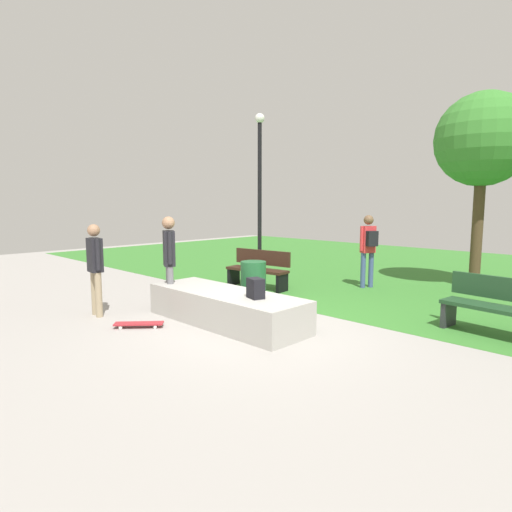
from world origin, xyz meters
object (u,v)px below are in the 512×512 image
at_px(backpack_on_ledge, 256,288).
at_px(skateboard_by_ledge, 139,324).
at_px(concrete_ledge, 226,307).
at_px(trash_bin, 253,284).
at_px(park_bench_near_lamppost, 259,268).
at_px(lamp_post, 260,178).
at_px(skateboard_spare, 184,296).
at_px(park_bench_far_right, 498,306).
at_px(pedestrian_with_backpack, 368,244).
at_px(skater_performing_trick, 95,263).
at_px(skater_watching, 169,256).
at_px(tree_leaning_ash, 483,141).

height_order(backpack_on_ledge, skateboard_by_ledge, backpack_on_ledge).
height_order(concrete_ledge, trash_bin, trash_bin).
height_order(park_bench_near_lamppost, lamp_post, lamp_post).
distance_m(skateboard_spare, trash_bin, 1.64).
relative_size(skateboard_spare, lamp_post, 0.18).
bearing_deg(backpack_on_ledge, lamp_post, -28.41).
height_order(skateboard_spare, lamp_post, lamp_post).
xyz_separation_m(skateboard_by_ledge, park_bench_near_lamppost, (-0.88, 3.77, 0.42)).
relative_size(skateboard_by_ledge, park_bench_far_right, 0.44).
distance_m(concrete_ledge, trash_bin, 1.34).
distance_m(skateboard_by_ledge, pedestrian_with_backpack, 5.80).
distance_m(park_bench_far_right, pedestrian_with_backpack, 3.97).
bearing_deg(concrete_ledge, skateboard_spare, 163.84).
distance_m(concrete_ledge, park_bench_far_right, 4.32).
relative_size(park_bench_near_lamppost, lamp_post, 0.36).
xyz_separation_m(skateboard_by_ledge, lamp_post, (-2.63, 5.63, 2.70)).
xyz_separation_m(skater_performing_trick, skater_watching, (0.69, 1.12, 0.09)).
bearing_deg(concrete_ledge, skateboard_by_ledge, -124.95).
relative_size(park_bench_near_lamppost, pedestrian_with_backpack, 0.94).
bearing_deg(trash_bin, pedestrian_with_backpack, 77.89).
distance_m(backpack_on_ledge, skateboard_by_ledge, 2.06).
distance_m(skateboard_by_ledge, tree_leaning_ash, 8.59).
bearing_deg(pedestrian_with_backpack, skateboard_spare, -119.12).
xyz_separation_m(concrete_ledge, park_bench_near_lamppost, (-1.71, 2.59, 0.21)).
xyz_separation_m(skater_performing_trick, skateboard_by_ledge, (1.21, 0.14, -0.91)).
bearing_deg(skater_performing_trick, skateboard_spare, 88.67).
distance_m(skater_performing_trick, lamp_post, 6.20).
xyz_separation_m(backpack_on_ledge, skater_performing_trick, (-2.76, -1.32, 0.27)).
bearing_deg(lamp_post, skater_watching, -65.54).
bearing_deg(backpack_on_ledge, trash_bin, -25.78).
xyz_separation_m(skater_performing_trick, lamp_post, (-1.42, 5.76, 1.79)).
bearing_deg(backpack_on_ledge, skater_performing_trick, 43.89).
xyz_separation_m(park_bench_near_lamppost, lamp_post, (-1.75, 1.86, 2.29)).
xyz_separation_m(skateboard_by_ledge, tree_leaning_ash, (2.87, 7.35, 3.40)).
bearing_deg(skateboard_spare, skater_watching, -50.48).
distance_m(skateboard_spare, park_bench_far_right, 5.87).
height_order(skateboard_by_ledge, park_bench_far_right, park_bench_far_right).
bearing_deg(park_bench_near_lamppost, skater_performing_trick, -94.79).
distance_m(skater_performing_trick, park_bench_near_lamppost, 3.95).
distance_m(skateboard_spare, pedestrian_with_backpack, 4.53).
height_order(skater_performing_trick, skateboard_spare, skater_performing_trick).
bearing_deg(pedestrian_with_backpack, backpack_on_ledge, -82.78).
height_order(skater_performing_trick, tree_leaning_ash, tree_leaning_ash).
height_order(concrete_ledge, lamp_post, lamp_post).
xyz_separation_m(concrete_ledge, backpack_on_ledge, (0.72, -0.00, 0.44)).
bearing_deg(park_bench_far_right, park_bench_near_lamppost, 178.55).
bearing_deg(park_bench_far_right, pedestrian_with_backpack, 149.60).
height_order(skater_watching, tree_leaning_ash, tree_leaning_ash).
bearing_deg(pedestrian_with_backpack, skateboard_by_ledge, -99.94).
bearing_deg(tree_leaning_ash, concrete_ledge, -108.28).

